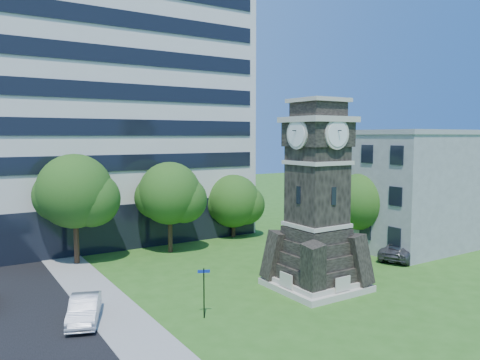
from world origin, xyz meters
TOP-DOWN VIEW (x-y plane):
  - ground at (0.00, 0.00)m, footprint 160.00×160.00m
  - sidewalk at (-9.50, 5.00)m, footprint 3.00×70.00m
  - clock_tower at (3.00, 2.00)m, footprint 5.40×5.40m
  - office_tall at (-3.20, 25.84)m, footprint 26.20×15.11m
  - office_low at (19.97, 8.00)m, footprint 15.20×12.20m
  - car_street_mid at (-11.20, 4.31)m, footprint 2.83×4.43m
  - car_east_lot at (13.60, 3.80)m, footprint 5.72×4.35m
  - park_bench at (5.35, 1.16)m, footprint 1.81×0.48m
  - street_sign at (-5.58, 1.36)m, footprint 0.66×0.07m
  - tree_nw at (-8.70, 16.26)m, footprint 6.28×5.71m
  - tree_nc at (-1.08, 15.78)m, footprint 5.82×5.29m
  - tree_ne at (6.66, 18.08)m, footprint 5.69×5.17m
  - tree_east at (12.80, 7.42)m, footprint 5.31×4.83m

SIDE VIEW (x-z plane):
  - ground at x=0.00m, z-range 0.00..0.00m
  - sidewalk at x=-9.50m, z-range 0.00..0.06m
  - park_bench at x=5.35m, z-range 0.03..0.97m
  - car_street_mid at x=-11.20m, z-range 0.00..1.38m
  - car_east_lot at x=13.60m, z-range 0.00..1.44m
  - street_sign at x=-5.58m, z-range 0.35..3.11m
  - tree_ne at x=6.66m, z-range 0.34..6.48m
  - tree_east at x=12.80m, z-range 0.77..7.48m
  - tree_nc at x=-1.08m, z-range 1.01..8.72m
  - office_low at x=19.97m, z-range 0.01..10.41m
  - clock_tower at x=3.00m, z-range -0.83..11.39m
  - tree_nw at x=-8.70m, z-range 1.18..9.72m
  - office_tall at x=-3.20m, z-range -0.08..28.52m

